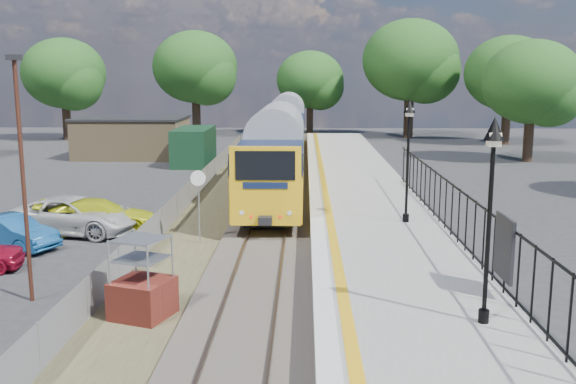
{
  "coord_description": "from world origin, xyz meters",
  "views": [
    {
      "loc": [
        1.47,
        -17.73,
        6.38
      ],
      "look_at": [
        0.84,
        6.11,
        2.0
      ],
      "focal_mm": 40.0,
      "sensor_mm": 36.0,
      "label": 1
    }
  ],
  "objects_px": {
    "car_blue": "(11,232)",
    "car_white": "(75,216)",
    "carpark_lamp": "(22,164)",
    "victorian_lamp_north": "(409,132)",
    "victorian_lamp_south": "(492,173)",
    "car_yellow": "(99,216)",
    "train": "(284,134)",
    "speed_sign": "(198,194)",
    "brick_plinth": "(142,280)"
  },
  "relations": [
    {
      "from": "speed_sign",
      "to": "car_white",
      "type": "xyz_separation_m",
      "value": [
        -5.34,
        1.69,
        -1.21
      ]
    },
    {
      "from": "car_yellow",
      "to": "victorian_lamp_north",
      "type": "bearing_deg",
      "value": -106.46
    },
    {
      "from": "carpark_lamp",
      "to": "car_white",
      "type": "bearing_deg",
      "value": 100.94
    },
    {
      "from": "speed_sign",
      "to": "train",
      "type": "bearing_deg",
      "value": 63.14
    },
    {
      "from": "car_blue",
      "to": "car_white",
      "type": "height_order",
      "value": "car_white"
    },
    {
      "from": "victorian_lamp_north",
      "to": "car_white",
      "type": "relative_size",
      "value": 0.86
    },
    {
      "from": "brick_plinth",
      "to": "carpark_lamp",
      "type": "bearing_deg",
      "value": 160.4
    },
    {
      "from": "carpark_lamp",
      "to": "car_blue",
      "type": "bearing_deg",
      "value": 119.27
    },
    {
      "from": "victorian_lamp_north",
      "to": "car_white",
      "type": "height_order",
      "value": "victorian_lamp_north"
    },
    {
      "from": "train",
      "to": "brick_plinth",
      "type": "bearing_deg",
      "value": -95.68
    },
    {
      "from": "brick_plinth",
      "to": "car_blue",
      "type": "bearing_deg",
      "value": 134.36
    },
    {
      "from": "victorian_lamp_north",
      "to": "car_white",
      "type": "distance_m",
      "value": 13.69
    },
    {
      "from": "carpark_lamp",
      "to": "car_blue",
      "type": "height_order",
      "value": "carpark_lamp"
    },
    {
      "from": "victorian_lamp_south",
      "to": "carpark_lamp",
      "type": "relative_size",
      "value": 0.67
    },
    {
      "from": "victorian_lamp_south",
      "to": "speed_sign",
      "type": "relative_size",
      "value": 1.6
    },
    {
      "from": "speed_sign",
      "to": "car_yellow",
      "type": "bearing_deg",
      "value": 137.17
    },
    {
      "from": "victorian_lamp_north",
      "to": "car_white",
      "type": "bearing_deg",
      "value": 173.81
    },
    {
      "from": "victorian_lamp_south",
      "to": "train",
      "type": "xyz_separation_m",
      "value": [
        -5.5,
        30.37,
        -1.96
      ]
    },
    {
      "from": "carpark_lamp",
      "to": "car_blue",
      "type": "relative_size",
      "value": 1.82
    },
    {
      "from": "victorian_lamp_south",
      "to": "train",
      "type": "bearing_deg",
      "value": 100.27
    },
    {
      "from": "victorian_lamp_north",
      "to": "carpark_lamp",
      "type": "xyz_separation_m",
      "value": [
        -11.62,
        -6.43,
        -0.35
      ]
    },
    {
      "from": "speed_sign",
      "to": "carpark_lamp",
      "type": "xyz_separation_m",
      "value": [
        -3.82,
        -6.17,
        1.99
      ]
    },
    {
      "from": "victorian_lamp_south",
      "to": "car_blue",
      "type": "xyz_separation_m",
      "value": [
        -14.91,
        9.08,
        -3.67
      ]
    },
    {
      "from": "speed_sign",
      "to": "car_blue",
      "type": "distance_m",
      "value": 7.07
    },
    {
      "from": "car_yellow",
      "to": "train",
      "type": "bearing_deg",
      "value": -29.27
    },
    {
      "from": "brick_plinth",
      "to": "car_yellow",
      "type": "distance_m",
      "value": 10.19
    },
    {
      "from": "victorian_lamp_north",
      "to": "car_blue",
      "type": "height_order",
      "value": "victorian_lamp_north"
    },
    {
      "from": "victorian_lamp_north",
      "to": "car_yellow",
      "type": "bearing_deg",
      "value": 172.5
    },
    {
      "from": "victorian_lamp_north",
      "to": "car_yellow",
      "type": "xyz_separation_m",
      "value": [
        -12.24,
        1.61,
        -3.61
      ]
    },
    {
      "from": "car_blue",
      "to": "car_yellow",
      "type": "xyz_separation_m",
      "value": [
        2.47,
        2.53,
        0.06
      ]
    },
    {
      "from": "victorian_lamp_south",
      "to": "car_blue",
      "type": "height_order",
      "value": "victorian_lamp_south"
    },
    {
      "from": "car_yellow",
      "to": "car_white",
      "type": "height_order",
      "value": "car_white"
    },
    {
      "from": "victorian_lamp_north",
      "to": "car_white",
      "type": "xyz_separation_m",
      "value": [
        -13.14,
        1.42,
        -3.55
      ]
    },
    {
      "from": "train",
      "to": "car_blue",
      "type": "distance_m",
      "value": 23.34
    },
    {
      "from": "carpark_lamp",
      "to": "car_yellow",
      "type": "height_order",
      "value": "carpark_lamp"
    },
    {
      "from": "victorian_lamp_south",
      "to": "car_white",
      "type": "bearing_deg",
      "value": 139.42
    },
    {
      "from": "brick_plinth",
      "to": "car_white",
      "type": "relative_size",
      "value": 0.42
    },
    {
      "from": "brick_plinth",
      "to": "car_yellow",
      "type": "height_order",
      "value": "brick_plinth"
    },
    {
      "from": "victorian_lamp_south",
      "to": "car_yellow",
      "type": "relative_size",
      "value": 0.97
    },
    {
      "from": "car_yellow",
      "to": "car_white",
      "type": "relative_size",
      "value": 0.89
    },
    {
      "from": "speed_sign",
      "to": "car_blue",
      "type": "height_order",
      "value": "speed_sign"
    },
    {
      "from": "car_yellow",
      "to": "speed_sign",
      "type": "bearing_deg",
      "value": -121.84
    },
    {
      "from": "brick_plinth",
      "to": "carpark_lamp",
      "type": "relative_size",
      "value": 0.32
    },
    {
      "from": "carpark_lamp",
      "to": "car_blue",
      "type": "distance_m",
      "value": 7.14
    },
    {
      "from": "victorian_lamp_south",
      "to": "car_white",
      "type": "height_order",
      "value": "victorian_lamp_south"
    },
    {
      "from": "victorian_lamp_south",
      "to": "brick_plinth",
      "type": "height_order",
      "value": "victorian_lamp_south"
    },
    {
      "from": "car_white",
      "to": "carpark_lamp",
      "type": "bearing_deg",
      "value": -158.14
    },
    {
      "from": "victorian_lamp_south",
      "to": "car_yellow",
      "type": "distance_m",
      "value": 17.4
    },
    {
      "from": "victorian_lamp_south",
      "to": "train",
      "type": "distance_m",
      "value": 30.92
    },
    {
      "from": "victorian_lamp_south",
      "to": "train",
      "type": "relative_size",
      "value": 0.11
    }
  ]
}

